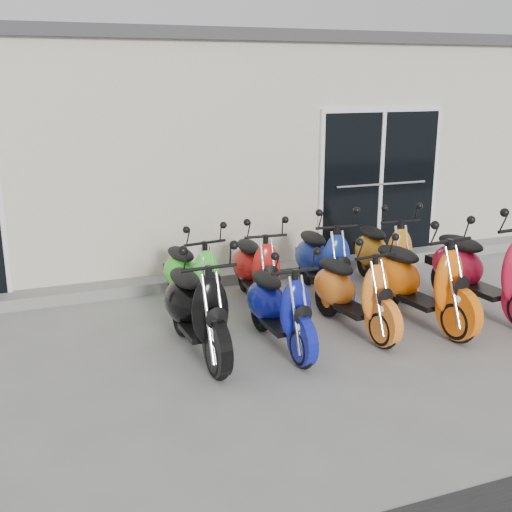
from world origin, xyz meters
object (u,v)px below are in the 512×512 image
object	(u,v)px
scooter_front_orange_b	(421,268)
scooter_back_blue	(323,250)
scooter_front_red	(485,257)
scooter_back_green	(192,266)
scooter_front_orange_a	(354,280)
scooter_front_blue	(279,295)
scooter_front_black	(196,295)
scooter_back_red	(256,259)
scooter_back_yellow	(385,244)

from	to	relation	value
scooter_front_orange_b	scooter_back_blue	size ratio (longest dim) A/B	1.06
scooter_front_red	scooter_back_blue	world-z (taller)	scooter_front_red
scooter_back_green	scooter_back_blue	xyz separation A→B (m)	(1.71, -0.05, 0.04)
scooter_front_orange_a	scooter_front_blue	bearing A→B (deg)	-178.43
scooter_back_blue	scooter_front_black	bearing A→B (deg)	-145.96
scooter_front_blue	scooter_front_red	world-z (taller)	scooter_front_red
scooter_front_orange_a	scooter_back_green	distance (m)	1.91
scooter_back_red	scooter_back_yellow	xyz separation A→B (m)	(1.81, -0.03, 0.02)
scooter_back_red	scooter_back_blue	xyz separation A→B (m)	(0.90, -0.04, 0.03)
scooter_front_black	scooter_back_yellow	xyz separation A→B (m)	(2.91, 1.14, -0.02)
scooter_front_black	scooter_front_red	bearing A→B (deg)	-3.60
scooter_front_orange_a	scooter_back_red	size ratio (longest dim) A/B	0.99
scooter_back_red	scooter_front_black	bearing A→B (deg)	-128.99
scooter_front_blue	scooter_back_yellow	xyz separation A→B (m)	(2.06, 1.27, 0.04)
scooter_front_blue	scooter_back_blue	distance (m)	1.71
scooter_front_orange_b	scooter_back_green	world-z (taller)	scooter_front_orange_b
scooter_back_red	scooter_front_blue	bearing A→B (deg)	-96.71
scooter_front_red	scooter_back_yellow	distance (m)	1.37
scooter_back_green	scooter_back_red	distance (m)	0.81
scooter_front_orange_b	scooter_front_red	world-z (taller)	scooter_front_red
scooter_front_orange_a	scooter_front_orange_b	size ratio (longest dim) A/B	0.89
scooter_front_black	scooter_back_blue	size ratio (longest dim) A/B	1.03
scooter_front_blue	scooter_back_yellow	distance (m)	2.42
scooter_front_red	scooter_back_green	xyz separation A→B (m)	(-3.20, 1.28, -0.11)
scooter_front_orange_a	scooter_back_yellow	distance (m)	1.60
scooter_front_blue	scooter_back_blue	size ratio (longest dim) A/B	0.93
scooter_back_blue	scooter_back_yellow	xyz separation A→B (m)	(0.91, 0.01, -0.01)
scooter_front_orange_a	scooter_back_red	xyz separation A→B (m)	(-0.69, 1.18, 0.01)
scooter_front_orange_b	scooter_back_red	world-z (taller)	scooter_front_orange_b
scooter_front_orange_a	scooter_front_orange_b	distance (m)	0.81
scooter_front_orange_b	scooter_back_yellow	bearing A→B (deg)	68.48
scooter_front_blue	scooter_back_green	distance (m)	1.43
scooter_back_yellow	scooter_front_black	bearing A→B (deg)	-153.38
scooter_back_green	scooter_front_red	bearing A→B (deg)	-30.14
scooter_front_orange_a	scooter_back_blue	size ratio (longest dim) A/B	0.95
scooter_front_red	scooter_back_green	distance (m)	3.45
scooter_front_black	scooter_front_red	world-z (taller)	scooter_front_red
scooter_front_red	scooter_back_blue	size ratio (longest dim) A/B	1.12
scooter_front_blue	scooter_front_orange_b	distance (m)	1.75
scooter_back_green	scooter_back_red	xyz separation A→B (m)	(0.81, -0.01, 0.01)
scooter_front_black	scooter_front_red	distance (m)	3.49
scooter_back_green	scooter_back_blue	bearing A→B (deg)	-10.00
scooter_front_blue	scooter_front_orange_a	world-z (taller)	scooter_front_orange_a
scooter_front_red	scooter_front_orange_b	bearing A→B (deg)	174.30
scooter_front_orange_b	scooter_back_yellow	world-z (taller)	scooter_front_orange_b
scooter_front_orange_b	scooter_back_red	distance (m)	1.96
scooter_front_blue	scooter_back_green	bearing A→B (deg)	111.85
scooter_front_red	scooter_back_red	distance (m)	2.71
scooter_front_blue	scooter_back_yellow	bearing A→B (deg)	30.62
scooter_back_green	scooter_back_red	bearing A→B (deg)	-9.20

